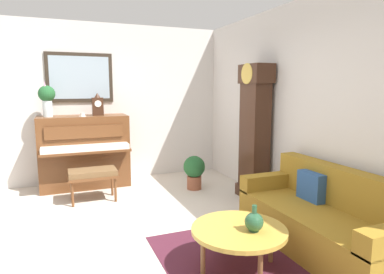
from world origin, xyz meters
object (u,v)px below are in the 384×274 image
at_px(piano_bench, 93,174).
at_px(flower_vase, 47,97).
at_px(piano, 85,151).
at_px(couch, 323,220).
at_px(green_jug, 254,222).
at_px(mantel_clock, 98,105).
at_px(coffee_table, 239,231).
at_px(teacup, 83,115).
at_px(potted_plant, 194,170).
at_px(grandfather_clock, 254,136).

bearing_deg(piano_bench, flower_vase, -144.52).
distance_m(piano, couch, 3.90).
bearing_deg(piano, green_jug, 19.46).
distance_m(mantel_clock, flower_vase, 0.79).
distance_m(piano, flower_vase, 1.06).
bearing_deg(coffee_table, teacup, -160.47).
bearing_deg(piano_bench, potted_plant, 89.68).
distance_m(grandfather_clock, teacup, 2.78).
xyz_separation_m(grandfather_clock, potted_plant, (-0.74, -0.68, -0.64)).
distance_m(coffee_table, mantel_clock, 3.54).
xyz_separation_m(couch, coffee_table, (0.04, -1.03, 0.06)).
bearing_deg(coffee_table, flower_vase, -153.45).
bearing_deg(mantel_clock, potted_plant, 60.02).
bearing_deg(potted_plant, mantel_clock, -119.98).
distance_m(grandfather_clock, flower_vase, 3.33).
relative_size(flower_vase, teacup, 5.00).
relative_size(piano_bench, couch, 0.37).
height_order(piano, couch, piano).
height_order(coffee_table, green_jug, green_jug).
relative_size(coffee_table, teacup, 7.59).
distance_m(teacup, green_jug, 3.56).
bearing_deg(green_jug, teacup, -159.64).
bearing_deg(grandfather_clock, couch, -6.98).
bearing_deg(flower_vase, mantel_clock, 89.96).
xyz_separation_m(piano_bench, flower_vase, (-0.81, -0.58, 1.12)).
bearing_deg(piano, teacup, -5.73).
height_order(teacup, green_jug, teacup).
relative_size(grandfather_clock, teacup, 17.50).
distance_m(couch, coffee_table, 1.04).
xyz_separation_m(grandfather_clock, mantel_clock, (-1.56, -2.10, 0.42)).
height_order(piano, teacup, teacup).
relative_size(teacup, potted_plant, 0.21).
bearing_deg(piano, flower_vase, -89.80).
bearing_deg(mantel_clock, green_jug, 15.71).
bearing_deg(coffee_table, piano_bench, -156.76).
distance_m(coffee_table, potted_plant, 2.53).
xyz_separation_m(couch, green_jug, (0.15, -0.94, 0.18)).
distance_m(mantel_clock, green_jug, 3.63).
relative_size(couch, teacup, 16.38).
relative_size(teacup, green_jug, 0.48).
relative_size(grandfather_clock, flower_vase, 3.50).
relative_size(mantel_clock, flower_vase, 0.66).
relative_size(piano, flower_vase, 2.48).
bearing_deg(teacup, flower_vase, -103.53).
xyz_separation_m(piano_bench, mantel_clock, (-0.81, 0.20, 0.98)).
distance_m(piano_bench, teacup, 1.08).
bearing_deg(teacup, coffee_table, 19.53).
xyz_separation_m(couch, flower_vase, (-3.24, -2.67, 1.22)).
xyz_separation_m(couch, potted_plant, (-2.42, -0.47, 0.01)).
xyz_separation_m(piano, grandfather_clock, (1.56, 2.35, 0.35)).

